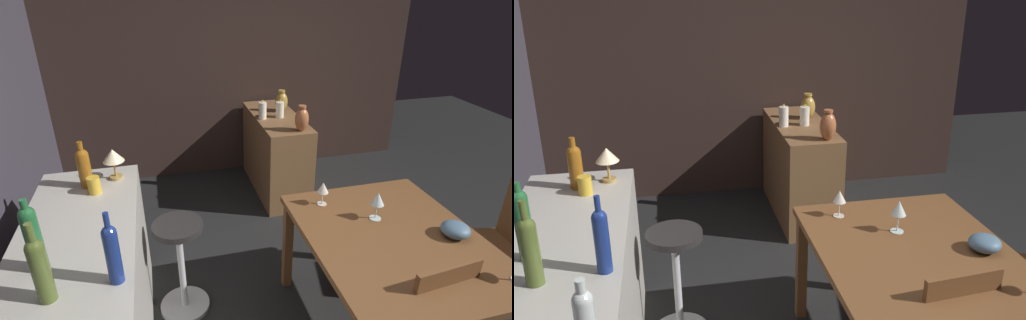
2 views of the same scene
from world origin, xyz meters
TOP-DOWN VIEW (x-y plane):
  - wall_side_right at (2.55, 0.30)m, footprint 0.10×4.40m
  - dining_table at (-0.10, -0.24)m, footprint 1.24×0.98m
  - sideboard_cabinet at (1.91, -0.15)m, footprint 1.10×0.44m
  - bar_stool at (0.43, 0.95)m, footprint 0.34×0.34m
  - wine_glass_left at (0.10, -0.23)m, footprint 0.08×0.08m
  - wine_glass_center at (0.34, 0.02)m, footprint 0.07×0.07m
  - fruit_bowl at (-0.17, -0.58)m, footprint 0.16×0.16m
  - wine_bottle_cobalt at (-0.26, 1.24)m, footprint 0.06×0.06m
  - wine_bottle_olive at (-0.30, 1.51)m, footprint 0.07×0.07m
  - wine_bottle_amber at (0.67, 1.47)m, footprint 0.08×0.08m
  - wine_bottle_green at (-0.09, 1.58)m, footprint 0.07×0.07m
  - cup_mustard at (0.57, 1.42)m, footprint 0.11×0.07m
  - counter_lamp at (0.74, 1.30)m, footprint 0.13×0.13m
  - pillar_candle_tall at (1.86, -0.17)m, footprint 0.08×0.08m
  - pillar_candle_short at (1.86, 0.01)m, footprint 0.08×0.08m
  - vase_copper at (1.45, -0.25)m, footprint 0.13×0.13m
  - vase_brass at (2.04, -0.25)m, footprint 0.13×0.13m

SIDE VIEW (x-z plane):
  - bar_stool at x=0.43m, z-range 0.02..0.71m
  - sideboard_cabinet at x=1.91m, z-range 0.00..0.82m
  - dining_table at x=-0.10m, z-range 0.29..1.03m
  - fruit_bowl at x=-0.17m, z-range 0.74..0.83m
  - wine_glass_center at x=0.34m, z-range 0.78..0.94m
  - wine_glass_left at x=0.10m, z-range 0.78..0.96m
  - pillar_candle_tall at x=1.86m, z-range 0.81..0.99m
  - pillar_candle_short at x=1.86m, z-range 0.81..1.00m
  - vase_brass at x=2.04m, z-range 0.81..1.03m
  - vase_copper at x=1.45m, z-range 0.81..1.05m
  - cup_mustard at x=0.57m, z-range 0.90..1.01m
  - wine_bottle_amber at x=0.67m, z-range 0.89..1.19m
  - counter_lamp at x=0.74m, z-range 0.95..1.15m
  - wine_bottle_cobalt at x=-0.26m, z-range 0.88..1.23m
  - wine_bottle_olive at x=-0.30m, z-range 0.88..1.25m
  - wine_bottle_green at x=-0.09m, z-range 0.90..1.26m
  - wall_side_right at x=2.55m, z-range 0.00..2.60m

